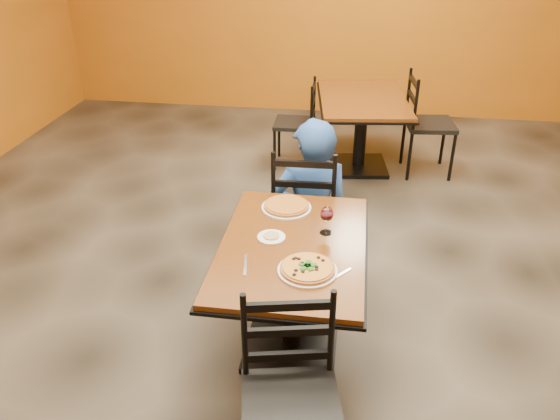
% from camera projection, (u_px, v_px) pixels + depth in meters
% --- Properties ---
extents(floor, '(7.00, 8.00, 0.01)m').
position_uv_depth(floor, '(300.00, 297.00, 3.88)').
color(floor, black).
rests_on(floor, ground).
extents(table_main, '(0.83, 1.23, 0.75)m').
position_uv_depth(table_main, '(292.00, 273.00, 3.17)').
color(table_main, '#673510').
rests_on(table_main, floor).
extents(table_second, '(1.00, 1.36, 0.75)m').
position_uv_depth(table_second, '(362.00, 116.00, 5.51)').
color(table_second, '#673510').
rests_on(table_second, floor).
extents(chair_main_near, '(0.51, 0.51, 0.95)m').
position_uv_depth(chair_main_near, '(291.00, 408.00, 2.42)').
color(chair_main_near, black).
rests_on(chair_main_near, floor).
extents(chair_main_far, '(0.46, 0.46, 0.99)m').
position_uv_depth(chair_main_far, '(305.00, 206.00, 4.00)').
color(chair_main_far, black).
rests_on(chair_main_far, floor).
extents(chair_second_left, '(0.41, 0.41, 0.89)m').
position_uv_depth(chair_second_left, '(295.00, 124.00, 5.65)').
color(chair_second_left, black).
rests_on(chair_second_left, floor).
extents(chair_second_right, '(0.50, 0.50, 1.01)m').
position_uv_depth(chair_second_right, '(430.00, 125.00, 5.45)').
color(chair_second_right, black).
rests_on(chair_second_right, floor).
extents(diner, '(0.66, 0.51, 1.16)m').
position_uv_depth(diner, '(311.00, 195.00, 3.97)').
color(diner, '#194A8D').
rests_on(diner, floor).
extents(plate_main, '(0.31, 0.31, 0.01)m').
position_uv_depth(plate_main, '(307.00, 270.00, 2.85)').
color(plate_main, white).
rests_on(plate_main, table_main).
extents(pizza_main, '(0.28, 0.28, 0.02)m').
position_uv_depth(pizza_main, '(307.00, 268.00, 2.84)').
color(pizza_main, maroon).
rests_on(pizza_main, plate_main).
extents(plate_far, '(0.31, 0.31, 0.01)m').
position_uv_depth(plate_far, '(286.00, 208.00, 3.44)').
color(plate_far, white).
rests_on(plate_far, table_main).
extents(pizza_far, '(0.28, 0.28, 0.02)m').
position_uv_depth(pizza_far, '(286.00, 205.00, 3.43)').
color(pizza_far, orange).
rests_on(pizza_far, plate_far).
extents(side_plate, '(0.16, 0.16, 0.01)m').
position_uv_depth(side_plate, '(271.00, 237.00, 3.13)').
color(side_plate, white).
rests_on(side_plate, table_main).
extents(dip, '(0.09, 0.09, 0.01)m').
position_uv_depth(dip, '(271.00, 236.00, 3.13)').
color(dip, tan).
rests_on(dip, side_plate).
extents(wine_glass, '(0.08, 0.08, 0.18)m').
position_uv_depth(wine_glass, '(326.00, 219.00, 3.14)').
color(wine_glass, white).
rests_on(wine_glass, table_main).
extents(fork, '(0.05, 0.19, 0.00)m').
position_uv_depth(fork, '(245.00, 265.00, 2.90)').
color(fork, silver).
rests_on(fork, table_main).
extents(knife, '(0.14, 0.17, 0.00)m').
position_uv_depth(knife, '(337.00, 277.00, 2.81)').
color(knife, silver).
rests_on(knife, table_main).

